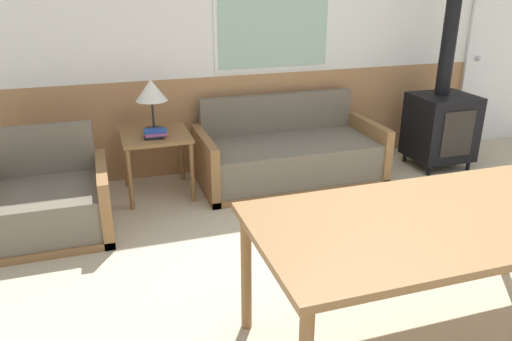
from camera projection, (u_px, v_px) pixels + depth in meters
ground_plane at (439, 300)px, 3.11m from camera, size 16.00×16.00×0.00m
wall_back at (289, 31)px, 4.93m from camera, size 7.20×0.09×2.70m
couch at (289, 157)px, 4.83m from camera, size 1.74×0.84×0.78m
armchair at (47, 205)px, 3.83m from camera, size 0.94×0.82×0.78m
side_table at (156, 143)px, 4.43m from camera, size 0.59×0.59×0.58m
table_lamp at (151, 92)px, 4.36m from camera, size 0.28×0.28×0.46m
book_stack at (155, 134)px, 4.29m from camera, size 0.21×0.16×0.07m
dining_table at (443, 227)px, 2.52m from camera, size 1.96×0.94×0.77m
wood_stove at (442, 110)px, 5.07m from camera, size 0.59×0.54×2.52m
entry_door at (499, 53)px, 5.74m from camera, size 0.90×0.09×2.08m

